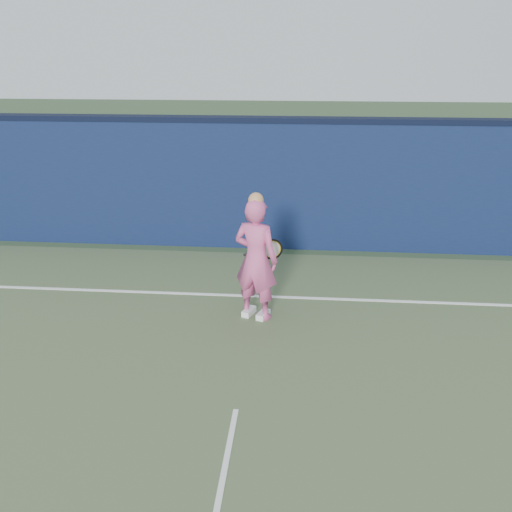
{
  "coord_description": "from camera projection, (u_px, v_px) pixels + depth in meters",
  "views": [
    {
      "loc": [
        0.65,
        -4.04,
        3.81
      ],
      "look_at": [
        0.03,
        3.31,
        0.98
      ],
      "focal_mm": 38.0,
      "sensor_mm": 36.0,
      "label": 1
    }
  ],
  "objects": [
    {
      "name": "racket",
      "position": [
        270.0,
        250.0,
        8.33
      ],
      "size": [
        0.62,
        0.13,
        0.33
      ],
      "rotation": [
        0.0,
        0.0,
        -0.1
      ],
      "color": "black",
      "rests_on": "ground"
    },
    {
      "name": "ground",
      "position": [
        224.0,
        475.0,
        5.17
      ],
      "size": [
        80.0,
        80.0,
        0.0
      ],
      "primitive_type": "plane",
      "color": "#2E442A",
      "rests_on": "ground"
    },
    {
      "name": "wall_cap",
      "position": [
        269.0,
        120.0,
        10.31
      ],
      "size": [
        24.0,
        0.42,
        0.1
      ],
      "primitive_type": "cube",
      "color": "black",
      "rests_on": "backstop_wall"
    },
    {
      "name": "backstop_wall",
      "position": [
        268.0,
        186.0,
        10.77
      ],
      "size": [
        24.0,
        0.4,
        2.5
      ],
      "primitive_type": "cube",
      "color": "#0D183B",
      "rests_on": "ground"
    },
    {
      "name": "court_lines",
      "position": [
        218.0,
        501.0,
        4.86
      ],
      "size": [
        11.0,
        12.04,
        0.01
      ],
      "color": "white",
      "rests_on": "court_surface"
    },
    {
      "name": "player",
      "position": [
        256.0,
        259.0,
        7.92
      ],
      "size": [
        0.79,
        0.65,
        1.93
      ],
      "rotation": [
        0.0,
        0.0,
        2.78
      ],
      "color": "#D3528E",
      "rests_on": "ground"
    }
  ]
}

